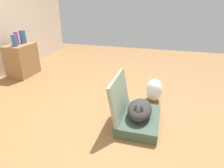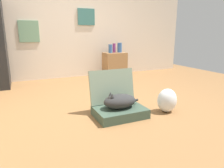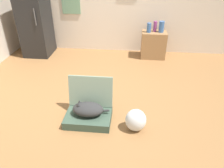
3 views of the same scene
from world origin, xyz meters
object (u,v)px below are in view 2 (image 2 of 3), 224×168
vase_tall (110,49)px  vase_short (120,48)px  plastic_bag_white (167,100)px  side_table (115,64)px  suitcase_base (120,112)px  cat (119,101)px  vase_round (114,48)px

vase_tall → vase_short: vase_short is taller
plastic_bag_white → vase_short: size_ratio=1.38×
side_table → suitcase_base: bearing=-113.5°
vase_tall → suitcase_base: bearing=-111.0°
suitcase_base → cat: size_ratio=1.25×
suitcase_base → vase_round: (1.06, 2.47, 0.66)m
side_table → vase_tall: 0.43m
side_table → vase_short: bearing=0.5°
vase_short → vase_round: 0.14m
plastic_bag_white → vase_round: bearing=81.6°
suitcase_base → vase_round: 2.77m
suitcase_base → side_table: side_table is taller
cat → plastic_bag_white: size_ratio=1.57×
cat → vase_short: (1.20, 2.43, 0.51)m
vase_tall → vase_round: vase_round is taller
vase_tall → vase_short: 0.28m
plastic_bag_white → side_table: side_table is taller
vase_tall → vase_round: bearing=28.6°
plastic_bag_white → vase_tall: bearing=84.4°
suitcase_base → vase_short: size_ratio=2.70×
side_table → vase_round: (0.00, 0.04, 0.42)m
side_table → vase_short: (0.14, 0.00, 0.42)m
plastic_bag_white → side_table: (0.38, 2.55, 0.14)m
suitcase_base → cat: 0.15m
suitcase_base → vase_round: bearing=66.8°
suitcase_base → side_table: bearing=66.5°
cat → vase_tall: bearing=68.9°
vase_tall → vase_short: bearing=8.1°
plastic_bag_white → vase_tall: (0.24, 2.51, 0.54)m
suitcase_base → cat: bearing=176.2°
cat → vase_tall: (0.93, 2.39, 0.49)m
vase_short → vase_tall: bearing=-171.9°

